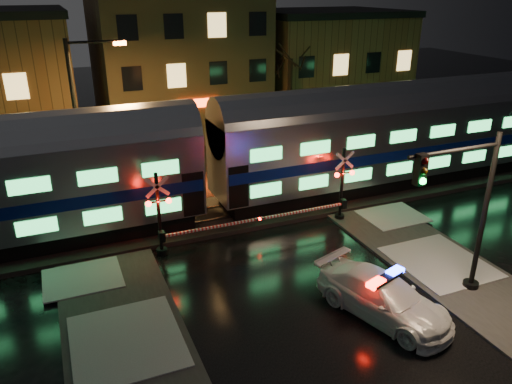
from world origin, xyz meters
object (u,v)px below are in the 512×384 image
crossing_signal_right (336,193)px  traffic_light (465,216)px  streetlight (82,114)px  police_car (383,297)px  crossing_signal_left (168,222)px

crossing_signal_right → traffic_light: size_ratio=0.84×
traffic_light → streetlight: 18.21m
streetlight → police_car: bearing=-58.7°
traffic_light → streetlight: (-11.62, 13.93, 1.62)m
crossing_signal_right → streetlight: size_ratio=0.61×
police_car → traffic_light: 4.10m
traffic_light → police_car: bearing=167.7°
crossing_signal_left → traffic_light: bearing=-38.5°
crossing_signal_right → crossing_signal_left: crossing_signal_left is taller
crossing_signal_right → crossing_signal_left: bearing=180.0°
crossing_signal_left → traffic_light: (9.09, -7.22, 1.78)m
crossing_signal_right → police_car: bearing=-108.2°
crossing_signal_left → police_car: bearing=-50.7°
crossing_signal_left → streetlight: 7.93m
police_car → streetlight: (-8.45, 13.93, 4.22)m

